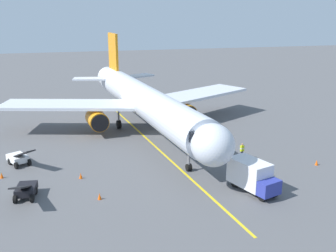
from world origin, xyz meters
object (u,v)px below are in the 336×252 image
object	(u,v)px
belt_loader_near_nose	(19,158)
safety_cone_wing_starboard	(317,162)
ground_crew_marshaller	(242,151)
safety_cone_nose_left	(100,196)
airplane	(144,101)
safety_cone_nose_right	(2,175)
safety_cone_wing_port	(81,176)
box_truck_portside	(253,176)
belt_loader_starboard_side	(25,190)

from	to	relation	value
belt_loader_near_nose	safety_cone_wing_starboard	world-z (taller)	belt_loader_near_nose
ground_crew_marshaller	safety_cone_nose_left	xyz separation A→B (m)	(15.16, 5.38, -0.61)
airplane	safety_cone_nose_right	distance (m)	19.42
airplane	safety_cone_wing_port	size ratio (longest dim) A/B	73.36
belt_loader_near_nose	safety_cone_nose_left	world-z (taller)	belt_loader_near_nose
safety_cone_wing_port	box_truck_portside	bearing A→B (deg)	154.69
ground_crew_marshaller	belt_loader_starboard_side	bearing A→B (deg)	9.46
belt_loader_starboard_side	safety_cone_nose_right	bearing A→B (deg)	-63.45
safety_cone_wing_starboard	safety_cone_nose_left	bearing A→B (deg)	4.94
box_truck_portside	safety_cone_nose_right	size ratio (longest dim) A/B	9.04
box_truck_portside	safety_cone_wing_starboard	xyz separation A→B (m)	(-8.94, -3.73, -1.11)
belt_loader_starboard_side	safety_cone_wing_port	size ratio (longest dim) A/B	8.54
safety_cone_wing_starboard	safety_cone_wing_port	bearing A→B (deg)	-7.10
airplane	safety_cone_wing_port	xyz separation A→B (m)	(8.70, 12.83, -3.73)
belt_loader_starboard_side	safety_cone_nose_right	world-z (taller)	belt_loader_starboard_side
airplane	safety_cone_wing_port	distance (m)	15.94
airplane	belt_loader_near_nose	distance (m)	16.66
safety_cone_nose_right	ground_crew_marshaller	bearing A→B (deg)	176.73
box_truck_portside	safety_cone_nose_left	distance (m)	12.86
belt_loader_starboard_side	safety_cone_wing_starboard	distance (m)	27.41
safety_cone_nose_right	safety_cone_wing_starboard	distance (m)	30.20
airplane	safety_cone_wing_starboard	size ratio (longest dim) A/B	73.36
safety_cone_nose_left	safety_cone_wing_starboard	xyz separation A→B (m)	(-21.61, -1.87, 0.00)
safety_cone_wing_port	safety_cone_wing_starboard	bearing A→B (deg)	172.90
belt_loader_starboard_side	ground_crew_marshaller	bearing A→B (deg)	-170.54
box_truck_portside	safety_cone_nose_right	world-z (taller)	box_truck_portside
belt_loader_starboard_side	safety_cone_nose_left	bearing A→B (deg)	161.93
safety_cone_wing_port	belt_loader_starboard_side	bearing A→B (deg)	31.62
safety_cone_nose_right	airplane	bearing A→B (deg)	-145.40
box_truck_portside	belt_loader_starboard_side	xyz separation A→B (m)	(18.47, -3.75, -0.67)
safety_cone_nose_left	safety_cone_nose_right	distance (m)	10.60
safety_cone_wing_starboard	safety_cone_nose_right	bearing A→B (deg)	-9.23
airplane	belt_loader_starboard_side	world-z (taller)	airplane
belt_loader_starboard_side	safety_cone_wing_port	distance (m)	5.40
ground_crew_marshaller	box_truck_portside	bearing A→B (deg)	71.03
belt_loader_near_nose	safety_cone_nose_right	distance (m)	3.41
airplane	safety_cone_nose_left	world-z (taller)	airplane
airplane	safety_cone_nose_right	xyz separation A→B (m)	(15.69, 10.82, -3.73)
belt_loader_near_nose	safety_cone_nose_right	xyz separation A→B (m)	(1.29, 3.13, -0.44)
airplane	box_truck_portside	distance (m)	20.25
belt_loader_near_nose	safety_cone_wing_starboard	distance (m)	29.62
box_truck_portside	safety_cone_nose_right	xyz separation A→B (m)	(20.88, -8.57, -1.11)
safety_cone_nose_left	box_truck_portside	bearing A→B (deg)	171.65
box_truck_portside	ground_crew_marshaller	bearing A→B (deg)	-108.97
ground_crew_marshaller	safety_cone_wing_starboard	world-z (taller)	ground_crew_marshaller
belt_loader_starboard_side	safety_cone_nose_right	size ratio (longest dim) A/B	8.54
belt_loader_starboard_side	safety_cone_wing_starboard	xyz separation A→B (m)	(-27.40, 0.02, -0.44)
ground_crew_marshaller	safety_cone_nose_left	size ratio (longest dim) A/B	3.11
belt_loader_near_nose	safety_cone_wing_starboard	xyz separation A→B (m)	(-28.52, 7.97, -0.44)
box_truck_portside	safety_cone_nose_right	distance (m)	22.59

